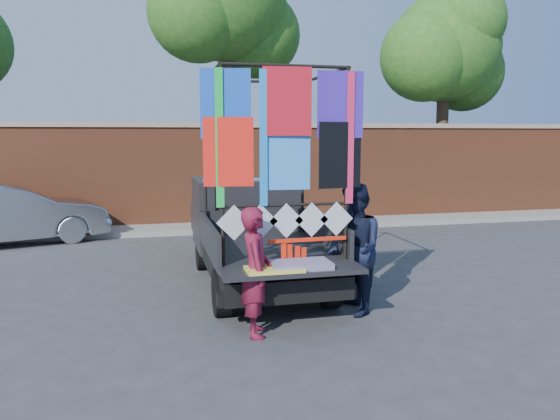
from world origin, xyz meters
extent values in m
plane|color=#38383A|center=(0.00, 0.00, 0.00)|extent=(90.00, 90.00, 0.00)
cube|color=brown|center=(0.00, 7.00, 1.25)|extent=(30.00, 0.35, 2.50)
cube|color=gray|center=(0.00, 7.00, 2.55)|extent=(30.00, 0.45, 0.12)
cube|color=gray|center=(0.00, 6.30, 0.06)|extent=(30.00, 1.20, 0.12)
cylinder|color=#38281C|center=(1.00, 8.20, 2.73)|extent=(0.36, 0.36, 5.46)
sphere|color=#225F1B|center=(1.00, 8.20, 5.85)|extent=(3.20, 3.20, 3.20)
sphere|color=#225F1B|center=(1.90, 8.60, 5.07)|extent=(2.40, 2.40, 2.40)
sphere|color=#225F1B|center=(0.20, 7.90, 5.46)|extent=(2.60, 2.60, 2.60)
cylinder|color=#38281C|center=(7.50, 8.20, 2.27)|extent=(0.36, 0.36, 4.55)
sphere|color=#225F1B|center=(7.50, 8.20, 4.88)|extent=(3.20, 3.20, 3.20)
sphere|color=#225F1B|center=(8.40, 8.60, 4.23)|extent=(2.40, 2.40, 2.40)
sphere|color=#225F1B|center=(6.70, 7.90, 4.55)|extent=(2.60, 2.60, 2.60)
sphere|color=#225F1B|center=(7.80, 7.60, 5.52)|extent=(2.20, 2.20, 2.20)
cylinder|color=black|center=(-0.30, 2.44, 0.31)|extent=(0.21, 0.62, 0.62)
cylinder|color=black|center=(-0.30, -0.08, 0.31)|extent=(0.21, 0.62, 0.62)
cylinder|color=black|center=(1.16, 2.44, 0.31)|extent=(0.21, 0.62, 0.62)
cylinder|color=black|center=(1.16, -0.08, 0.31)|extent=(0.21, 0.62, 0.62)
cube|color=black|center=(0.43, 1.13, 0.47)|extent=(1.59, 3.92, 0.28)
cube|color=black|center=(0.43, 0.43, 0.73)|extent=(1.68, 2.15, 0.09)
cube|color=black|center=(-0.39, 0.43, 0.93)|extent=(0.06, 2.15, 0.42)
cube|color=black|center=(1.25, 0.43, 0.93)|extent=(0.06, 2.15, 0.42)
cube|color=black|center=(0.43, 1.48, 0.93)|extent=(1.68, 0.06, 0.42)
cube|color=black|center=(0.43, 2.39, 0.98)|extent=(1.68, 1.49, 1.17)
cube|color=#8C9EAD|center=(0.43, 1.97, 1.35)|extent=(1.49, 0.06, 0.51)
cube|color=#8C9EAD|center=(0.43, 3.09, 1.17)|extent=(1.49, 0.09, 0.65)
cube|color=black|center=(0.43, 3.42, 0.75)|extent=(1.63, 0.84, 0.51)
cube|color=black|center=(0.43, -0.88, 0.75)|extent=(1.68, 0.51, 0.06)
cube|color=black|center=(0.43, -0.66, 0.39)|extent=(1.73, 0.14, 0.17)
cylinder|color=black|center=(-0.34, -0.55, 1.94)|extent=(0.05, 0.05, 2.33)
cylinder|color=black|center=(-0.34, 1.41, 1.94)|extent=(0.05, 0.05, 2.33)
cylinder|color=black|center=(1.19, -0.55, 1.94)|extent=(0.05, 0.05, 2.33)
cylinder|color=black|center=(1.19, 1.41, 1.94)|extent=(0.05, 0.05, 2.33)
cylinder|color=black|center=(0.43, -0.55, 3.11)|extent=(1.59, 0.04, 0.04)
cylinder|color=black|center=(0.43, 1.41, 3.11)|extent=(1.59, 0.04, 0.04)
cylinder|color=black|center=(-0.34, 0.43, 3.11)|extent=(0.04, 2.01, 0.04)
cylinder|color=black|center=(1.19, 0.43, 3.11)|extent=(0.04, 2.01, 0.04)
cylinder|color=black|center=(0.43, -0.55, 1.48)|extent=(1.59, 0.04, 0.04)
cube|color=blue|center=(-0.27, -0.57, 2.69)|extent=(0.58, 0.01, 0.79)
cube|color=red|center=(0.43, -0.61, 2.69)|extent=(0.58, 0.01, 0.79)
cube|color=#4124B6|center=(1.13, -0.57, 2.69)|extent=(0.58, 0.01, 0.79)
cube|color=#FF2115|center=(-0.27, -0.61, 2.08)|extent=(0.58, 0.01, 0.79)
cube|color=#3596FF|center=(0.43, -0.57, 2.08)|extent=(0.58, 0.01, 0.79)
cube|color=black|center=(1.13, -0.61, 2.08)|extent=(0.58, 0.01, 0.79)
cube|color=green|center=(-0.36, -0.59, 2.27)|extent=(0.09, 0.01, 1.59)
cube|color=#EB2757|center=(1.22, -0.59, 2.27)|extent=(0.09, 0.01, 1.59)
cube|color=#1B8AF6|center=(0.15, -0.59, 2.27)|extent=(0.09, 0.01, 1.59)
cube|color=silver|center=(-0.21, -0.58, 1.29)|extent=(0.42, 0.01, 0.42)
cube|color=silver|center=(0.11, -0.58, 1.29)|extent=(0.42, 0.01, 0.42)
cube|color=silver|center=(0.43, -0.58, 1.29)|extent=(0.42, 0.01, 0.42)
cube|color=silver|center=(0.75, -0.58, 1.29)|extent=(0.42, 0.01, 0.42)
cube|color=silver|center=(1.06, -0.58, 1.29)|extent=(0.42, 0.01, 0.42)
cube|color=#CE2D5D|center=(0.52, -0.88, 0.81)|extent=(0.70, 0.42, 0.07)
cube|color=#EFDB4B|center=(0.20, -0.94, 0.79)|extent=(0.65, 0.37, 0.04)
imported|color=#A6A9AD|center=(-4.03, 5.55, 0.64)|extent=(4.11, 2.47, 1.28)
imported|color=maroon|center=(0.00, -0.85, 0.75)|extent=(0.42, 0.58, 1.50)
imported|color=black|center=(1.38, -0.37, 0.85)|extent=(0.68, 0.85, 1.71)
cube|color=#FF290D|center=(0.69, -0.61, 1.05)|extent=(0.97, 0.08, 0.04)
cube|color=#FF290D|center=(0.38, -0.63, 0.75)|extent=(0.06, 0.02, 0.56)
cube|color=#FF290D|center=(0.46, -0.63, 0.73)|extent=(0.06, 0.02, 0.56)
cube|color=#FF290D|center=(0.55, -0.63, 0.71)|extent=(0.06, 0.02, 0.56)
cube|color=#FF290D|center=(0.63, -0.63, 0.69)|extent=(0.06, 0.02, 0.56)
camera|label=1|loc=(-1.16, -6.85, 2.32)|focal=35.00mm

